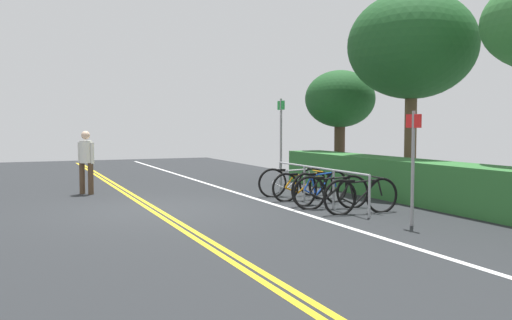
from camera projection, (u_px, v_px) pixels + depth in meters
name	position (u px, v px, depth m)	size (l,w,h in m)	color
ground_plane	(154.00, 211.00, 11.81)	(34.92, 13.91, 0.05)	#232628
centre_line_yellow_inner	(150.00, 210.00, 11.77)	(31.43, 0.10, 0.00)	gold
centre_line_yellow_outer	(157.00, 209.00, 11.84)	(31.43, 0.10, 0.00)	gold
bike_lane_stripe_white	(268.00, 202.00, 12.86)	(31.43, 0.12, 0.00)	white
bike_rack	(318.00, 177.00, 12.53)	(4.03, 0.05, 0.85)	#9EA0A5
bicycle_0	(292.00, 182.00, 13.97)	(0.46, 1.81, 0.77)	black
bicycle_1	(304.00, 186.00, 13.24)	(0.46, 1.69, 0.73)	black
bicycle_2	(320.00, 188.00, 12.59)	(0.59, 1.73, 0.79)	black
bicycle_3	(331.00, 192.00, 11.89)	(0.48, 1.70, 0.77)	black
bicycle_4	(361.00, 196.00, 11.23)	(0.46, 1.72, 0.77)	black
pedestrian	(86.00, 158.00, 14.33)	(0.37, 0.37, 1.64)	#4C3826
sign_post_near	(281.00, 136.00, 14.88)	(0.36, 0.06, 2.50)	gray
sign_post_far	(413.00, 156.00, 9.82)	(0.36, 0.06, 2.05)	gray
hedge_backdrop	(446.00, 185.00, 12.08)	(12.98, 1.11, 0.97)	#2D6B30
tree_near_left	(340.00, 100.00, 17.91)	(2.26, 2.26, 3.56)	#473323
tree_mid	(412.00, 46.00, 14.96)	(3.46, 3.46, 5.39)	brown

